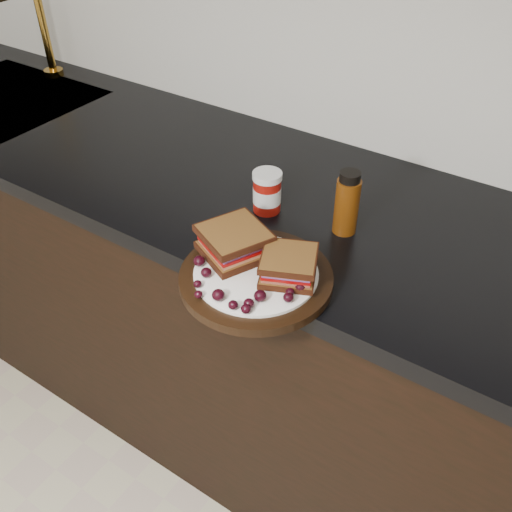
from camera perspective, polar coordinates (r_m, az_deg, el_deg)
The scene contains 32 objects.
base_cabinets at distance 1.56m, azimuth 4.45°, elevation -9.50°, with size 3.96×0.58×0.86m, color black.
countertop at distance 1.26m, azimuth 5.45°, elevation 4.30°, with size 3.98×0.60×0.04m, color black.
sink at distance 1.93m, azimuth -23.69°, elevation 13.00°, with size 0.50×0.42×0.16m, color #B2B2B7, non-canonical shape.
faucet at distance 1.97m, azimuth -20.41°, elevation 20.37°, with size 0.06×0.22×0.28m, color #A47529, non-canonical shape.
plate at distance 1.04m, azimuth 0.00°, elevation -2.20°, with size 0.28×0.28×0.02m, color black.
sandwich_left at distance 1.05m, azimuth -2.18°, elevation 1.40°, with size 0.11×0.11×0.05m, color brown, non-canonical shape.
sandwich_right at distance 1.01m, azimuth 3.27°, elevation -0.95°, with size 0.10×0.10×0.04m, color brown, non-canonical shape.
grape_0 at distance 1.04m, azimuth -5.71°, elevation -0.50°, with size 0.02×0.02×0.02m, color black.
grape_1 at distance 1.01m, azimuth -5.01°, elevation -1.66°, with size 0.02×0.02×0.02m, color black.
grape_2 at distance 1.00m, azimuth -5.86°, elevation -2.80°, with size 0.01×0.01×0.01m, color black.
grape_3 at distance 0.98m, azimuth -5.77°, elevation -3.84°, with size 0.01×0.01×0.01m, color black.
grape_4 at distance 0.97m, azimuth -3.80°, elevation -3.92°, with size 0.02×0.02×0.02m, color black.
grape_5 at distance 0.97m, azimuth -3.55°, elevation -3.88°, with size 0.02×0.02×0.01m, color black.
grape_6 at distance 0.95m, azimuth -2.30°, elevation -4.91°, with size 0.02×0.02×0.02m, color black.
grape_7 at distance 0.94m, azimuth -1.01°, elevation -5.30°, with size 0.02×0.02×0.02m, color black.
grape_8 at distance 0.95m, azimuth -0.73°, elevation -4.77°, with size 0.02×0.02×0.02m, color black.
grape_9 at distance 0.96m, azimuth 0.41°, elevation -4.00°, with size 0.02×0.02×0.02m, color black.
grape_10 at distance 0.96m, azimuth 3.25°, elevation -4.16°, with size 0.02×0.02×0.02m, color black.
grape_11 at distance 0.98m, azimuth 3.41°, elevation -3.61°, with size 0.02×0.02×0.01m, color black.
grape_12 at distance 0.98m, azimuth 4.45°, elevation -3.09°, with size 0.02×0.02×0.02m, color black.
grape_13 at distance 1.02m, azimuth 5.08°, elevation -1.49°, with size 0.02×0.02×0.01m, color black.
grape_14 at distance 1.03m, azimuth 3.84°, elevation -1.12°, with size 0.02×0.02×0.02m, color black.
grape_15 at distance 1.06m, azimuth -0.05°, elevation 0.41°, with size 0.02×0.02×0.02m, color black.
grape_16 at distance 1.07m, azimuth -1.90°, elevation 0.99°, with size 0.02×0.02×0.02m, color black.
grape_17 at distance 1.07m, azimuth -2.70°, elevation 0.83°, with size 0.02×0.02×0.02m, color black.
grape_18 at distance 1.05m, azimuth -4.10°, elevation 0.23°, with size 0.02×0.02×0.02m, color black.
grape_19 at distance 1.05m, azimuth -4.40°, elevation 0.13°, with size 0.02×0.02×0.02m, color black.
grape_20 at distance 1.05m, azimuth -1.16°, elevation 0.17°, with size 0.02×0.02×0.02m, color black.
grape_21 at distance 1.05m, azimuth -1.83°, elevation 0.12°, with size 0.02×0.02×0.02m, color black.
grape_22 at distance 1.06m, azimuth -2.94°, elevation 0.18°, with size 0.02×0.02×0.01m, color black.
condiment_jar at distance 1.20m, azimuth 1.11°, elevation 6.44°, with size 0.06×0.06×0.09m, color maroon.
oil_bottle at distance 1.14m, azimuth 9.09°, elevation 5.30°, with size 0.05×0.05×0.14m, color #532808.
Camera 1 is at (0.47, 0.77, 1.59)m, focal length 40.00 mm.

